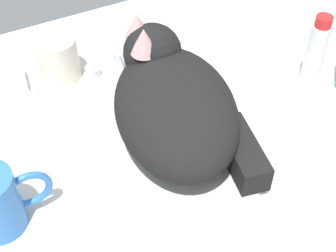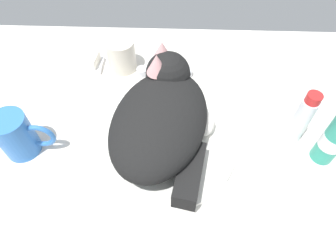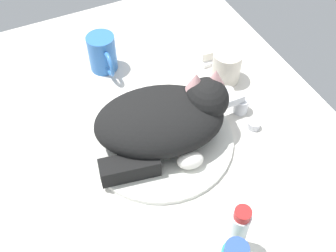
{
  "view_description": "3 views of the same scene",
  "coord_description": "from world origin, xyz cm",
  "px_view_note": "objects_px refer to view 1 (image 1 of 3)",
  "views": [
    {
      "loc": [
        -24.96,
        -46.02,
        57.23
      ],
      "look_at": [
        -2.08,
        -1.61,
        5.61
      ],
      "focal_mm": 51.97,
      "sensor_mm": 36.0,
      "label": 1
    },
    {
      "loc": [
        2.95,
        -34.91,
        50.86
      ],
      "look_at": [
        1.65,
        0.96,
        4.18
      ],
      "focal_mm": 30.76,
      "sensor_mm": 36.0,
      "label": 2
    },
    {
      "loc": [
        50.51,
        -22.06,
        71.23
      ],
      "look_at": [
        2.7,
        0.71,
        7.62
      ],
      "focal_mm": 43.13,
      "sensor_mm": 36.0,
      "label": 3
    }
  ],
  "objects_px": {
    "faucet": "(125,60)",
    "toothpaste_bottle": "(315,52)",
    "cat": "(174,101)",
    "soap_bar": "(5,82)",
    "rinse_cup": "(58,58)"
  },
  "relations": [
    {
      "from": "faucet",
      "to": "toothpaste_bottle",
      "type": "bearing_deg",
      "value": -31.66
    },
    {
      "from": "cat",
      "to": "soap_bar",
      "type": "distance_m",
      "value": 0.31
    },
    {
      "from": "cat",
      "to": "soap_bar",
      "type": "relative_size",
      "value": 4.49
    },
    {
      "from": "rinse_cup",
      "to": "toothpaste_bottle",
      "type": "relative_size",
      "value": 0.61
    },
    {
      "from": "cat",
      "to": "toothpaste_bottle",
      "type": "relative_size",
      "value": 2.38
    },
    {
      "from": "faucet",
      "to": "cat",
      "type": "distance_m",
      "value": 0.18
    },
    {
      "from": "rinse_cup",
      "to": "soap_bar",
      "type": "distance_m",
      "value": 0.1
    },
    {
      "from": "cat",
      "to": "rinse_cup",
      "type": "bearing_deg",
      "value": 117.66
    },
    {
      "from": "cat",
      "to": "faucet",
      "type": "bearing_deg",
      "value": 91.51
    },
    {
      "from": "rinse_cup",
      "to": "cat",
      "type": "bearing_deg",
      "value": -62.34
    },
    {
      "from": "rinse_cup",
      "to": "toothpaste_bottle",
      "type": "bearing_deg",
      "value": -28.65
    },
    {
      "from": "faucet",
      "to": "cat",
      "type": "relative_size",
      "value": 0.45
    },
    {
      "from": "faucet",
      "to": "soap_bar",
      "type": "distance_m",
      "value": 0.21
    },
    {
      "from": "faucet",
      "to": "rinse_cup",
      "type": "bearing_deg",
      "value": 159.85
    },
    {
      "from": "soap_bar",
      "to": "toothpaste_bottle",
      "type": "relative_size",
      "value": 0.53
    }
  ]
}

